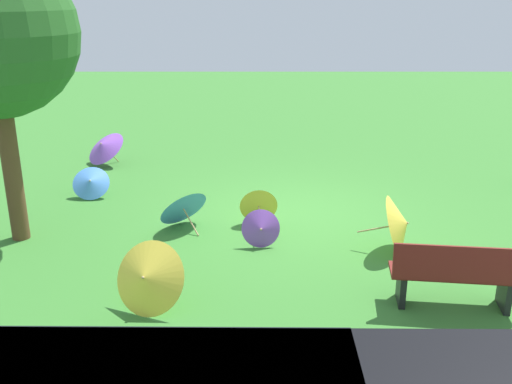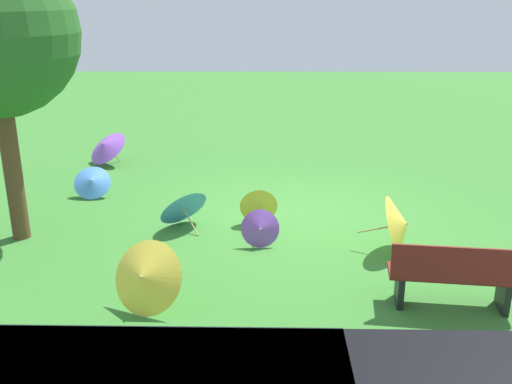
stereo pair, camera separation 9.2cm
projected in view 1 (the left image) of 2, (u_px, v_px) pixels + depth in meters
name	position (u px, v px, depth m)	size (l,w,h in m)	color
ground	(295.00, 215.00, 10.47)	(40.00, 40.00, 0.00)	#387A2D
park_bench	(456.00, 275.00, 7.23)	(1.65, 0.67, 0.90)	maroon
parasol_blue_0	(91.00, 182.00, 11.21)	(0.76, 0.67, 0.63)	tan
parasol_purple_1	(104.00, 146.00, 13.33)	(1.27, 1.27, 0.83)	tan
parasol_yellow_0	(147.00, 278.00, 7.15)	(1.12, 1.07, 0.92)	tan
parasol_blue_2	(181.00, 205.00, 9.78)	(1.08, 1.05, 0.80)	tan
parasol_purple_2	(261.00, 229.00, 9.04)	(0.62, 0.56, 0.61)	tan
parasol_yellow_1	(258.00, 205.00, 10.01)	(0.67, 0.60, 0.66)	tan
parasol_yellow_2	(401.00, 224.00, 8.78)	(0.99, 1.04, 0.95)	tan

